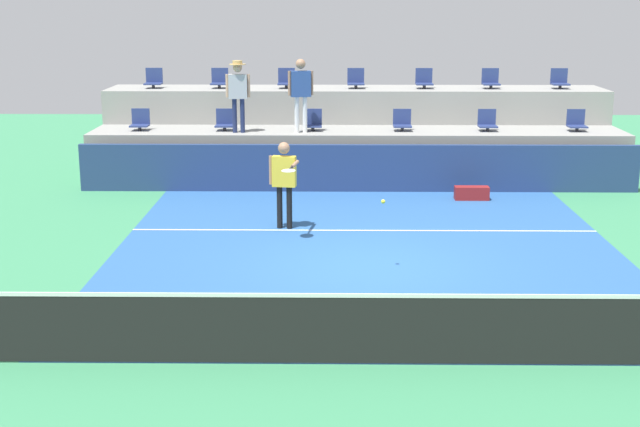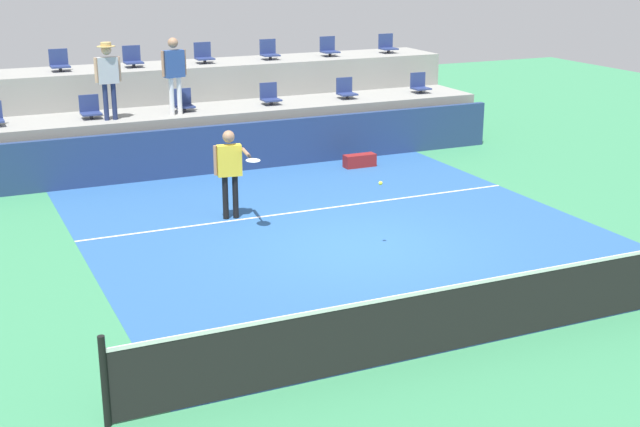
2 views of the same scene
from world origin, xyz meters
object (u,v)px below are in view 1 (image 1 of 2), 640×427
object	(u,v)px
stadium_chair_lower_mid_left	(313,122)
equipment_bag	(472,193)
stadium_chair_upper_far_right	(560,80)
stadium_chair_lower_mid_right	(402,122)
stadium_chair_upper_center	(356,80)
stadium_chair_lower_right	(487,122)
spectator_with_hat	(238,89)
tennis_player	(284,176)
stadium_chair_lower_far_left	(140,121)
stadium_chair_upper_mid_right	(424,80)
stadium_chair_upper_left	(220,80)
stadium_chair_lower_left	(225,121)
stadium_chair_lower_far_right	(576,122)
stadium_chair_upper_mid_left	(286,80)
tennis_ball	(383,202)
stadium_chair_upper_right	(491,80)
spectator_in_white	(301,88)
stadium_chair_upper_far_left	(154,80)

from	to	relation	value
stadium_chair_lower_mid_left	equipment_bag	size ratio (longest dim) A/B	0.68
stadium_chair_upper_far_right	stadium_chair_lower_mid_right	bearing A→B (deg)	-156.94
stadium_chair_upper_center	stadium_chair_upper_far_right	xyz separation A→B (m)	(5.32, 0.00, 0.00)
stadium_chair_lower_right	spectator_with_hat	size ratio (longest dim) A/B	0.30
tennis_player	equipment_bag	bearing A→B (deg)	32.74
stadium_chair_lower_far_left	stadium_chair_upper_far_right	bearing A→B (deg)	9.60
stadium_chair_lower_mid_left	stadium_chair_upper_center	bearing A→B (deg)	58.77
stadium_chair_lower_mid_left	equipment_bag	bearing A→B (deg)	-30.21
stadium_chair_lower_mid_left	stadium_chair_upper_mid_right	world-z (taller)	stadium_chair_upper_mid_right
stadium_chair_lower_right	stadium_chair_upper_left	xyz separation A→B (m)	(-6.74, 1.80, 0.85)
stadium_chair_lower_left	equipment_bag	xyz separation A→B (m)	(5.75, -2.10, -1.31)
stadium_chair_lower_far_right	stadium_chair_upper_left	distance (m)	9.12
stadium_chair_lower_far_right	stadium_chair_lower_right	bearing A→B (deg)	180.00
stadium_chair_upper_mid_left	tennis_ball	distance (m)	9.45
stadium_chair_upper_mid_left	stadium_chair_upper_right	world-z (taller)	same
spectator_in_white	stadium_chair_upper_left	bearing A→B (deg)	135.29
stadium_chair_lower_mid_left	tennis_ball	bearing A→B (deg)	-79.97
stadium_chair_lower_mid_right	stadium_chair_lower_far_right	world-z (taller)	same
stadium_chair_lower_left	stadium_chair_upper_left	bearing A→B (deg)	100.39
stadium_chair_lower_mid_left	stadium_chair_upper_far_right	size ratio (longest dim) A/B	1.00
stadium_chair_lower_mid_left	spectator_with_hat	bearing A→B (deg)	-167.78
equipment_bag	stadium_chair_lower_right	bearing A→B (deg)	72.74
stadium_chair_upper_left	stadium_chair_upper_far_right	xyz separation A→B (m)	(8.89, 0.00, 0.00)
stadium_chair_upper_right	spectator_in_white	xyz separation A→B (m)	(-4.89, -2.18, 0.00)
stadium_chair_upper_mid_left	spectator_with_hat	distance (m)	2.42
stadium_chair_lower_mid_left	stadium_chair_lower_mid_right	xyz separation A→B (m)	(2.18, 0.00, 0.00)
stadium_chair_lower_mid_right	stadium_chair_upper_left	world-z (taller)	stadium_chair_upper_left
stadium_chair_upper_right	stadium_chair_upper_far_left	bearing A→B (deg)	180.00
stadium_chair_lower_far_left	stadium_chair_upper_far_right	xyz separation A→B (m)	(10.64, 1.80, 0.85)
stadium_chair_lower_far_left	stadium_chair_upper_far_right	world-z (taller)	stadium_chair_upper_far_right
stadium_chair_upper_center	equipment_bag	xyz separation A→B (m)	(2.51, -3.90, -2.16)
stadium_chair_upper_center	tennis_ball	bearing A→B (deg)	-88.68
stadium_chair_lower_left	stadium_chair_lower_mid_right	size ratio (longest dim) A/B	1.00
stadium_chair_lower_mid_left	equipment_bag	world-z (taller)	stadium_chair_lower_mid_left
stadium_chair_upper_right	stadium_chair_lower_left	bearing A→B (deg)	-165.10
stadium_chair_lower_right	stadium_chair_upper_far_right	distance (m)	2.93
stadium_chair_upper_center	stadium_chair_upper_mid_left	bearing A→B (deg)	180.00
stadium_chair_lower_right	tennis_player	xyz separation A→B (m)	(-4.71, -4.70, -0.42)
stadium_chair_lower_left	stadium_chair_upper_far_right	world-z (taller)	stadium_chair_upper_far_right
stadium_chair_lower_far_left	stadium_chair_upper_center	bearing A→B (deg)	18.69
stadium_chair_upper_left	stadium_chair_upper_right	size ratio (longest dim) A/B	1.00
stadium_chair_lower_far_right	stadium_chair_upper_far_right	world-z (taller)	stadium_chair_upper_far_right
stadium_chair_lower_far_right	spectator_with_hat	bearing A→B (deg)	-177.32
stadium_chair_lower_far_left	tennis_ball	bearing A→B (deg)	-53.08
stadium_chair_lower_mid_right	stadium_chair_upper_far_left	bearing A→B (deg)	164.28
stadium_chair_lower_far_left	stadium_chair_lower_right	distance (m)	8.48
stadium_chair_upper_far_right	stadium_chair_lower_far_right	bearing A→B (deg)	-89.74
stadium_chair_upper_far_left	tennis_ball	world-z (taller)	stadium_chair_upper_far_left
stadium_chair_upper_center	stadium_chair_upper_far_right	size ratio (longest dim) A/B	1.00
spectator_with_hat	stadium_chair_upper_mid_right	bearing A→B (deg)	25.16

